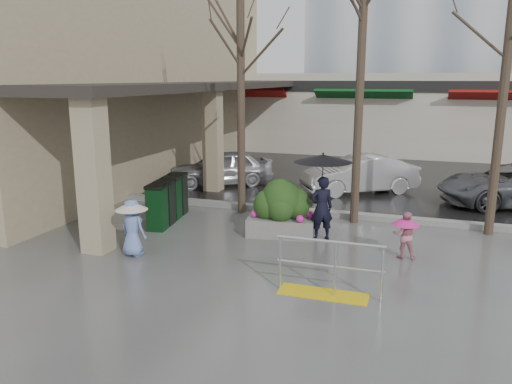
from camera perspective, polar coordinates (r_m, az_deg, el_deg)
The scene contains 19 objects.
ground at distance 10.52m, azimuth 1.89°, elevation -8.12°, with size 120.00×120.00×0.00m, color #51514F.
street_asphalt at distance 31.76m, azimuth 13.39°, elevation 5.73°, with size 120.00×36.00×0.01m, color black.
curb at distance 14.19m, azimuth 6.53°, elevation -2.29°, with size 120.00×0.30×0.15m, color gray.
near_building at distance 21.03m, azimuth -16.03°, elevation 13.03°, with size 6.00×18.00×8.00m, color tan.
canopy_slab at distance 19.00m, azimuth -5.17°, elevation 12.40°, with size 2.80×18.00×0.25m, color #2D2823.
pillar_front at distance 11.33m, azimuth -18.08°, elevation 1.98°, with size 0.55×0.55×3.50m, color tan.
pillar_back at distance 16.92m, azimuth -4.95°, elevation 5.99°, with size 0.55×0.55×3.50m, color tan.
storefront_row at distance 27.45m, azimuth 17.01°, elevation 8.66°, with size 34.00×6.74×4.00m.
handrail at distance 9.00m, azimuth 8.12°, elevation -9.39°, with size 1.90×0.50×1.03m.
tree_west at distance 13.93m, azimuth -1.78°, elevation 18.30°, with size 3.20×3.20×6.80m.
tree_midwest at distance 13.20m, azimuth 12.14°, elevation 18.99°, with size 3.20×3.20×7.00m.
tree_mideast at distance 13.18m, azimuth 27.06°, elevation 16.29°, with size 3.20×3.20×6.50m.
woman at distance 11.75m, azimuth 7.59°, elevation 1.03°, with size 1.35×1.35×2.10m.
child_pink at distance 11.09m, azimuth 16.66°, elevation -4.35°, with size 0.59×0.59×1.02m.
child_blue at distance 11.05m, azimuth -13.97°, elevation -3.43°, with size 0.70×0.70×1.25m.
planter at distance 12.14m, azimuth 2.92°, elevation -1.91°, with size 1.72×1.05×1.41m.
news_boxes at distance 13.55m, azimuth -10.01°, elevation -0.92°, with size 0.76×2.13×1.16m.
car_a at distance 17.96m, azimuth -4.08°, elevation 2.79°, with size 1.49×3.70×1.26m, color #BCBBC1.
car_b at distance 17.07m, azimuth 11.77°, elevation 2.01°, with size 1.33×3.82×1.26m, color silver.
Camera 1 is at (2.78, -9.42, 3.77)m, focal length 35.00 mm.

